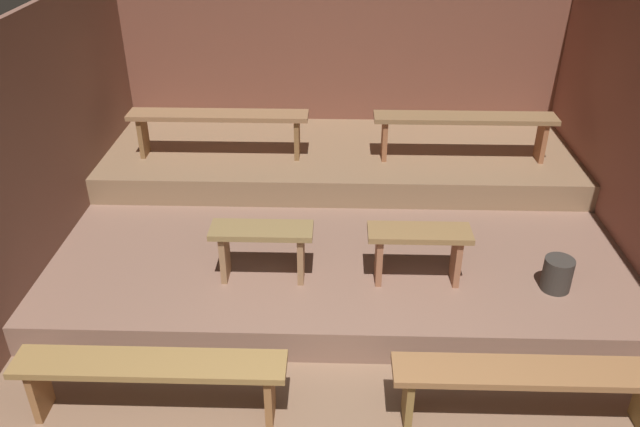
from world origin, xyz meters
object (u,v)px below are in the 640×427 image
at_px(bench_floor_right, 530,380).
at_px(pail_lower, 557,274).
at_px(bench_floor_left, 151,372).
at_px(bench_lower_right, 419,244).
at_px(bench_middle_right, 464,124).
at_px(bench_middle_left, 219,121).
at_px(bench_lower_left, 262,242).

relative_size(bench_floor_right, pail_lower, 6.45).
height_order(bench_floor_left, pail_lower, pail_lower).
distance_m(bench_floor_left, bench_lower_right, 2.29).
bearing_deg(bench_floor_right, bench_lower_right, 115.99).
bearing_deg(bench_lower_right, bench_floor_right, -64.01).
bearing_deg(bench_lower_right, bench_middle_right, 70.73).
height_order(bench_floor_right, bench_middle_right, bench_middle_right).
relative_size(bench_middle_right, pail_lower, 6.67).
distance_m(bench_middle_left, bench_middle_right, 2.57).
distance_m(bench_lower_left, pail_lower, 2.42).
xyz_separation_m(bench_lower_left, bench_lower_right, (1.28, 0.00, 0.00)).
height_order(bench_lower_left, pail_lower, bench_lower_left).
relative_size(bench_lower_left, bench_middle_left, 0.44).
xyz_separation_m(bench_floor_right, bench_middle_right, (0.03, 3.11, 0.56)).
height_order(bench_floor_right, bench_lower_left, bench_lower_left).
xyz_separation_m(bench_floor_right, bench_lower_left, (-1.90, 1.27, 0.24)).
height_order(bench_lower_right, bench_middle_left, bench_middle_left).
bearing_deg(bench_lower_right, bench_middle_left, 136.26).
distance_m(bench_floor_left, bench_lower_left, 1.43).
height_order(bench_floor_left, bench_middle_left, bench_middle_left).
bearing_deg(bench_middle_left, bench_lower_left, -70.73).
distance_m(bench_floor_right, bench_middle_right, 3.16).
bearing_deg(bench_lower_left, bench_floor_left, -115.99).
height_order(bench_middle_left, bench_middle_right, same).
height_order(bench_lower_right, bench_middle_right, bench_middle_right).
height_order(bench_lower_left, bench_middle_right, bench_middle_right).
bearing_deg(bench_lower_left, bench_lower_right, 0.00).
distance_m(bench_lower_left, bench_lower_right, 1.28).
xyz_separation_m(bench_floor_left, pail_lower, (3.03, 1.18, 0.03)).
distance_m(bench_lower_right, pail_lower, 1.15).
height_order(bench_lower_left, bench_middle_left, bench_middle_left).
bearing_deg(pail_lower, bench_lower_right, 175.37).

